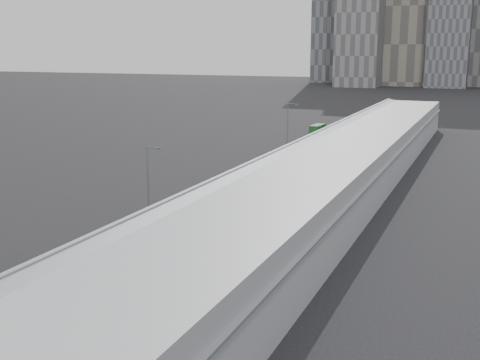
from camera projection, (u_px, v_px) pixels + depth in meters
The scene contains 20 objects.
sidewalk at pixel (300, 201), 77.13m from camera, with size 10.00×170.00×0.12m, color gray.
lane_line at pixel (226, 194), 81.10m from camera, with size 0.12×160.00×0.02m, color gold.
depot at pixel (332, 177), 74.88m from camera, with size 12.45×160.40×7.20m.
bus_1 at pixel (78, 280), 46.80m from camera, with size 3.17×12.50×3.62m.
bus_2 at pixel (173, 229), 59.58m from camera, with size 3.35×13.38×3.88m.
bus_3 at pixel (232, 195), 74.41m from camera, with size 2.72×12.11×3.53m.
bus_4 at pixel (269, 173), 86.44m from camera, with size 3.18×13.54×3.93m.
bus_5 at pixel (299, 157), 99.57m from camera, with size 3.50×12.95×3.74m.
bus_6 at pixel (320, 145), 112.08m from camera, with size 2.79×12.46×3.63m.
bus_7 at pixel (336, 137), 122.49m from camera, with size 3.27×12.27×3.55m.
bus_8 at pixel (356, 128), 137.06m from camera, with size 3.05×12.88×3.74m.
tree_1 at pixel (205, 217), 58.82m from camera, with size 2.33×2.33×4.20m.
tree_2 at pixel (281, 171), 79.81m from camera, with size 2.49×2.49×4.53m.
tree_3 at pixel (320, 147), 98.28m from camera, with size 2.44×2.44×4.73m.
tree_4 at pixel (356, 127), 123.14m from camera, with size 2.43×2.43×4.75m.
tree_5 at pixel (374, 118), 140.88m from camera, with size 2.73×2.73×4.66m.
street_lamp_near at pixel (149, 177), 68.10m from camera, with size 2.04×0.22×8.46m.
street_lamp_far at pixel (289, 124), 114.40m from camera, with size 2.04×0.22×9.10m.
shipping_container at pixel (317, 131), 133.43m from camera, with size 2.11×5.59×2.73m, color #164920.
suv at pixel (338, 127), 144.76m from camera, with size 2.49×5.39×1.50m, color black.
Camera 1 is at (30.74, -16.98, 19.10)m, focal length 45.00 mm.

